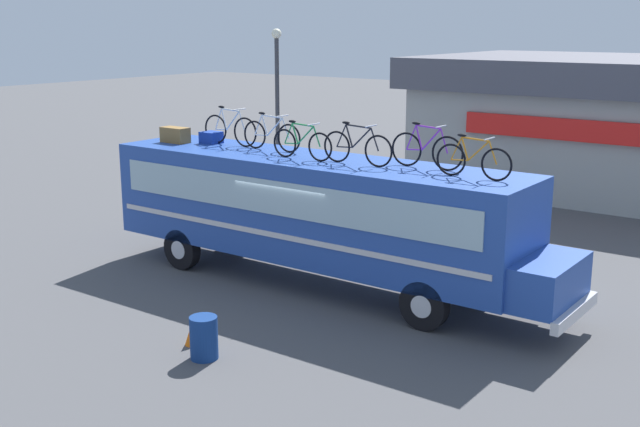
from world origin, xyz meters
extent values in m
plane|color=#4C4C4F|center=(0.00, 0.00, 0.00)|extent=(120.00, 120.00, 0.00)
cube|color=#23479E|center=(0.00, 0.00, 1.84)|extent=(10.48, 2.30, 2.26)
cube|color=#23479E|center=(5.71, 0.00, 1.15)|extent=(0.93, 2.12, 0.87)
cube|color=#99B7C6|center=(0.00, -1.17, 2.24)|extent=(9.64, 0.04, 0.76)
cube|color=#99B7C6|center=(0.00, 1.17, 2.24)|extent=(9.64, 0.04, 0.76)
cube|color=silver|center=(0.00, -1.17, 1.39)|extent=(10.06, 0.03, 0.12)
cube|color=silver|center=(0.00, 1.17, 1.39)|extent=(10.06, 0.03, 0.12)
cube|color=silver|center=(6.23, 0.00, 0.63)|extent=(0.16, 2.19, 0.24)
cylinder|color=black|center=(3.56, -1.01, 0.51)|extent=(1.02, 0.28, 1.02)
cylinder|color=silver|center=(3.56, -1.01, 0.51)|extent=(0.46, 0.30, 0.46)
cylinder|color=black|center=(3.56, 1.01, 0.51)|extent=(1.02, 0.28, 1.02)
cylinder|color=silver|center=(3.56, 1.01, 0.51)|extent=(0.46, 0.30, 0.46)
cylinder|color=black|center=(-3.25, -1.01, 0.51)|extent=(1.02, 0.28, 1.02)
cylinder|color=silver|center=(-3.25, -1.01, 0.51)|extent=(0.46, 0.30, 0.46)
cylinder|color=black|center=(-3.25, 1.01, 0.51)|extent=(1.02, 0.28, 1.02)
cylinder|color=silver|center=(-3.25, 1.01, 0.51)|extent=(0.46, 0.30, 0.46)
cube|color=olive|center=(-4.26, -0.13, 3.17)|extent=(0.76, 0.37, 0.39)
cube|color=#193899|center=(-3.43, 0.33, 3.12)|extent=(0.47, 0.44, 0.30)
torus|color=black|center=(-3.29, 0.36, 3.34)|extent=(0.74, 0.04, 0.74)
torus|color=black|center=(-2.30, 0.36, 3.34)|extent=(0.74, 0.04, 0.74)
cylinder|color=white|center=(-3.00, 0.36, 3.62)|extent=(0.19, 0.04, 0.53)
cylinder|color=white|center=(-2.70, 0.36, 3.60)|extent=(0.46, 0.04, 0.51)
cylinder|color=white|center=(-2.78, 0.36, 3.86)|extent=(0.60, 0.04, 0.07)
cylinder|color=white|center=(-3.11, 0.36, 3.35)|extent=(0.38, 0.03, 0.05)
cylinder|color=white|center=(-3.18, 0.36, 3.61)|extent=(0.25, 0.03, 0.55)
cylinder|color=white|center=(-2.39, 0.36, 3.59)|extent=(0.21, 0.03, 0.51)
cylinder|color=silver|center=(-2.48, 0.36, 3.89)|extent=(0.03, 0.44, 0.03)
ellipsoid|color=black|center=(-3.08, 0.36, 3.92)|extent=(0.20, 0.08, 0.06)
torus|color=black|center=(-1.95, 0.32, 3.31)|extent=(0.69, 0.04, 0.69)
torus|color=black|center=(-0.89, 0.32, 3.31)|extent=(0.69, 0.04, 0.69)
cylinder|color=white|center=(-1.63, 0.32, 3.57)|extent=(0.20, 0.04, 0.49)
cylinder|color=white|center=(-1.31, 0.32, 3.56)|extent=(0.49, 0.04, 0.47)
cylinder|color=white|center=(-1.40, 0.32, 3.80)|extent=(0.64, 0.04, 0.07)
cylinder|color=white|center=(-1.75, 0.32, 3.32)|extent=(0.40, 0.03, 0.05)
cylinder|color=white|center=(-1.83, 0.32, 3.56)|extent=(0.26, 0.03, 0.51)
cylinder|color=white|center=(-0.98, 0.32, 3.55)|extent=(0.22, 0.03, 0.48)
cylinder|color=silver|center=(-1.08, 0.32, 3.83)|extent=(0.03, 0.44, 0.03)
ellipsoid|color=black|center=(-1.71, 0.32, 3.85)|extent=(0.20, 0.08, 0.06)
torus|color=black|center=(-0.55, -0.26, 3.30)|extent=(0.65, 0.04, 0.65)
torus|color=black|center=(0.45, -0.26, 3.30)|extent=(0.65, 0.04, 0.65)
cylinder|color=green|center=(-0.25, -0.26, 3.54)|extent=(0.19, 0.04, 0.46)
cylinder|color=green|center=(0.05, -0.26, 3.53)|extent=(0.46, 0.04, 0.45)
cylinder|color=green|center=(-0.03, -0.26, 3.75)|extent=(0.60, 0.04, 0.07)
cylinder|color=green|center=(-0.36, -0.26, 3.31)|extent=(0.38, 0.03, 0.05)
cylinder|color=green|center=(-0.44, -0.26, 3.53)|extent=(0.25, 0.03, 0.48)
cylinder|color=green|center=(0.36, -0.26, 3.52)|extent=(0.21, 0.03, 0.45)
cylinder|color=silver|center=(0.27, -0.26, 3.79)|extent=(0.03, 0.44, 0.03)
ellipsoid|color=black|center=(-0.33, -0.26, 3.81)|extent=(0.20, 0.08, 0.06)
torus|color=black|center=(0.79, -0.11, 3.32)|extent=(0.69, 0.04, 0.69)
torus|color=black|center=(1.86, -0.11, 3.32)|extent=(0.69, 0.04, 0.69)
cylinder|color=black|center=(1.11, -0.11, 3.58)|extent=(0.21, 0.04, 0.50)
cylinder|color=black|center=(1.44, -0.11, 3.57)|extent=(0.50, 0.04, 0.48)
cylinder|color=black|center=(1.35, -0.11, 3.81)|extent=(0.65, 0.04, 0.07)
cylinder|color=black|center=(1.00, -0.11, 3.33)|extent=(0.41, 0.03, 0.05)
cylinder|color=black|center=(0.91, -0.11, 3.57)|extent=(0.26, 0.03, 0.52)
cylinder|color=black|center=(1.77, -0.11, 3.56)|extent=(0.22, 0.03, 0.48)
cylinder|color=silver|center=(1.67, -0.11, 3.84)|extent=(0.03, 0.44, 0.03)
ellipsoid|color=black|center=(1.03, -0.11, 3.86)|extent=(0.20, 0.08, 0.06)
torus|color=black|center=(2.27, 0.38, 3.34)|extent=(0.73, 0.04, 0.73)
torus|color=black|center=(3.24, 0.38, 3.34)|extent=(0.73, 0.04, 0.73)
cylinder|color=purple|center=(2.56, 0.38, 3.61)|extent=(0.19, 0.04, 0.52)
cylinder|color=purple|center=(2.85, 0.38, 3.60)|extent=(0.45, 0.04, 0.50)
cylinder|color=purple|center=(2.77, 0.38, 3.85)|extent=(0.58, 0.04, 0.07)
cylinder|color=purple|center=(2.45, 0.38, 3.35)|extent=(0.37, 0.03, 0.05)
cylinder|color=purple|center=(2.38, 0.38, 3.60)|extent=(0.24, 0.03, 0.54)
cylinder|color=purple|center=(3.15, 0.38, 3.59)|extent=(0.21, 0.03, 0.51)
cylinder|color=silver|center=(3.07, 0.38, 3.88)|extent=(0.03, 0.44, 0.03)
ellipsoid|color=black|center=(2.48, 0.38, 3.91)|extent=(0.20, 0.08, 0.06)
torus|color=black|center=(3.54, -0.05, 3.30)|extent=(0.65, 0.04, 0.65)
torus|color=black|center=(4.52, -0.05, 3.30)|extent=(0.65, 0.04, 0.65)
cylinder|color=orange|center=(3.84, -0.05, 3.54)|extent=(0.19, 0.04, 0.46)
cylinder|color=orange|center=(4.13, -0.05, 3.53)|extent=(0.45, 0.04, 0.45)
cylinder|color=orange|center=(4.05, -0.05, 3.75)|extent=(0.59, 0.04, 0.07)
cylinder|color=orange|center=(3.73, -0.05, 3.31)|extent=(0.37, 0.03, 0.05)
cylinder|color=orange|center=(3.65, -0.05, 3.53)|extent=(0.24, 0.03, 0.48)
cylinder|color=orange|center=(4.43, -0.05, 3.52)|extent=(0.21, 0.03, 0.45)
cylinder|color=silver|center=(4.34, -0.05, 3.79)|extent=(0.03, 0.44, 0.03)
ellipsoid|color=black|center=(3.76, -0.05, 3.81)|extent=(0.20, 0.08, 0.06)
cube|color=#9E9E99|center=(2.36, 15.51, 1.82)|extent=(12.57, 8.96, 3.65)
cube|color=#4C4C56|center=(2.36, 15.51, 4.20)|extent=(13.57, 9.68, 1.11)
cube|color=red|center=(2.36, 10.93, 2.63)|extent=(7.54, 0.16, 0.70)
cylinder|color=navy|center=(1.03, -4.63, 0.40)|extent=(0.51, 0.51, 0.80)
cone|color=orange|center=(0.41, -4.31, 0.23)|extent=(0.31, 0.31, 0.46)
cylinder|color=#38383D|center=(-5.90, 6.03, 2.77)|extent=(0.14, 0.14, 5.53)
sphere|color=#F2EDCC|center=(-5.90, 6.03, 5.63)|extent=(0.32, 0.32, 0.32)
camera|label=1|loc=(10.67, -14.23, 5.95)|focal=44.49mm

